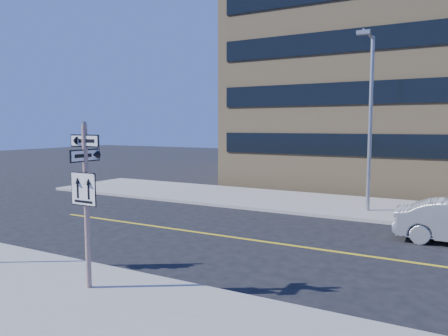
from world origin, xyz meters
The scene contains 4 objects.
ground centered at (0.00, 0.00, 0.00)m, with size 120.00×120.00×0.00m, color black.
sign_pole centered at (0.00, -2.51, 2.44)m, with size 0.92×0.92×4.06m.
streetlight_a centered at (4.00, 10.76, 4.76)m, with size 0.55×2.25×8.00m.
building_brick centered at (2.00, 25.00, 9.00)m, with size 18.00×18.00×18.00m, color tan.
Camera 1 is at (7.96, -9.95, 4.10)m, focal length 35.00 mm.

